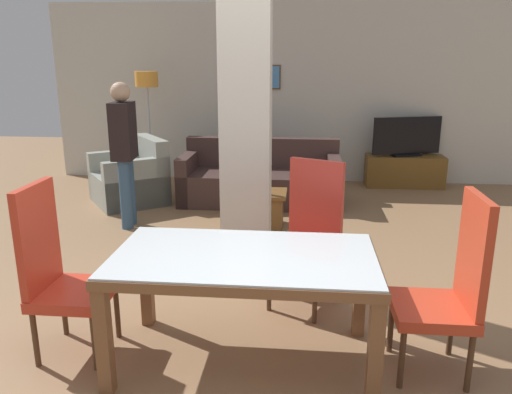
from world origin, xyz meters
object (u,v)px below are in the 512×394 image
at_px(tv_stand, 404,171).
at_px(standing_person, 124,146).
at_px(sofa, 260,181).
at_px(armchair, 132,181).
at_px(floor_lamp, 147,90).
at_px(coffee_table, 262,208).
at_px(dining_table, 244,277).
at_px(dining_chair_head_left, 58,270).
at_px(bottle, 268,185).
at_px(tv_screen, 407,137).
at_px(dining_chair_head_right, 451,286).
at_px(dining_chair_far_right, 309,233).

height_order(tv_stand, standing_person, standing_person).
relative_size(sofa, tv_stand, 1.83).
distance_m(armchair, floor_lamp, 1.50).
xyz_separation_m(coffee_table, tv_stand, (1.98, 2.07, 0.02)).
height_order(coffee_table, standing_person, standing_person).
relative_size(dining_table, sofa, 0.76).
relative_size(dining_chair_head_left, coffee_table, 2.05).
bearing_deg(floor_lamp, standing_person, -80.53).
bearing_deg(armchair, sofa, -119.83).
relative_size(dining_table, armchair, 1.30).
height_order(coffee_table, floor_lamp, floor_lamp).
relative_size(armchair, coffee_table, 2.24).
xyz_separation_m(dining_chair_head_left, tv_stand, (3.05, 4.75, -0.34)).
xyz_separation_m(floor_lamp, standing_person, (0.33, -1.98, -0.49)).
height_order(sofa, bottle, sofa).
bearing_deg(tv_screen, dining_table, 50.70).
height_order(dining_chair_head_right, dining_chair_far_right, same).
xyz_separation_m(tv_screen, standing_person, (-3.50, -2.22, 0.18)).
height_order(dining_table, dining_chair_head_right, dining_chair_head_right).
bearing_deg(bottle, armchair, 153.31).
relative_size(dining_chair_head_right, tv_screen, 1.09).
bearing_deg(dining_chair_head_right, bottle, 26.34).
bearing_deg(tv_screen, standing_person, 14.49).
bearing_deg(floor_lamp, dining_chair_head_right, -54.64).
relative_size(dining_chair_far_right, standing_person, 0.69).
height_order(sofa, tv_screen, tv_screen).
bearing_deg(tv_screen, tv_stand, 180.00).
bearing_deg(standing_person, dining_chair_far_right, 45.09).
bearing_deg(dining_table, sofa, 93.49).
relative_size(tv_screen, floor_lamp, 0.61).
height_order(dining_chair_far_right, standing_person, standing_person).
relative_size(armchair, tv_stand, 1.08).
relative_size(dining_table, tv_stand, 1.40).
bearing_deg(tv_screen, sofa, 8.66).
xyz_separation_m(dining_chair_head_left, bottle, (1.14, 2.56, -0.06)).
xyz_separation_m(dining_chair_head_left, armchair, (-0.75, 3.51, -0.28)).
height_order(bottle, floor_lamp, floor_lamp).
distance_m(dining_chair_far_right, tv_stand, 4.18).
distance_m(dining_table, dining_chair_head_left, 1.19).
relative_size(coffee_table, tv_stand, 0.48).
xyz_separation_m(dining_chair_head_right, tv_stand, (0.64, 4.75, -0.34)).
relative_size(sofa, tv_screen, 2.04).
relative_size(dining_chair_head_left, dining_chair_far_right, 1.00).
height_order(floor_lamp, standing_person, floor_lamp).
bearing_deg(dining_chair_head_left, floor_lamp, -170.14).
relative_size(coffee_table, standing_person, 0.34).
distance_m(dining_chair_head_right, armchair, 4.73).
height_order(dining_chair_head_left, tv_stand, dining_chair_head_left).
distance_m(dining_table, dining_chair_head_right, 1.22).
xyz_separation_m(sofa, floor_lamp, (-1.75, 0.80, 1.14)).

